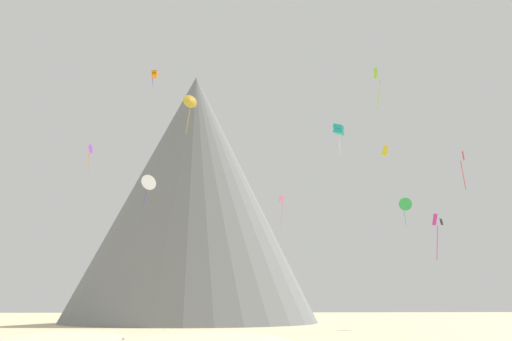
{
  "coord_description": "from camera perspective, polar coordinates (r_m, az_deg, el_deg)",
  "views": [
    {
      "loc": [
        -4.9,
        -36.36,
        4.04
      ],
      "look_at": [
        0.05,
        34.65,
        20.43
      ],
      "focal_mm": 40.21,
      "sensor_mm": 36.0,
      "label": 1
    }
  ],
  "objects": [
    {
      "name": "kite_teal_high",
      "position": [
        81.85,
        8.22,
        4.04
      ],
      "size": [
        1.84,
        1.78,
        4.81
      ],
      "rotation": [
        0.0,
        0.0,
        1.13
      ],
      "color": "teal"
    },
    {
      "name": "kite_magenta_low",
      "position": [
        67.88,
        17.44,
        -5.44
      ],
      "size": [
        0.59,
        0.73,
        5.25
      ],
      "rotation": [
        0.0,
        0.0,
        1.14
      ],
      "color": "#D1339E"
    },
    {
      "name": "kite_yellow_mid",
      "position": [
        67.91,
        12.72,
        1.92
      ],
      "size": [
        0.91,
        0.61,
        1.39
      ],
      "rotation": [
        0.0,
        0.0,
        5.06
      ],
      "color": "yellow"
    },
    {
      "name": "bush_near_right",
      "position": [
        59.98,
        -2.58,
        -16.57
      ],
      "size": [
        3.5,
        3.5,
        0.51
      ],
      "primitive_type": "cone",
      "rotation": [
        0.0,
        0.0,
        5.86
      ],
      "color": "#386633",
      "rests_on": "ground_plane"
    },
    {
      "name": "kite_violet_high",
      "position": [
        93.26,
        -16.2,
        2.03
      ],
      "size": [
        0.64,
        1.51,
        4.41
      ],
      "rotation": [
        0.0,
        0.0,
        4.49
      ],
      "color": "purple"
    },
    {
      "name": "kite_green_mid",
      "position": [
        101.44,
        14.64,
        -3.28
      ],
      "size": [
        2.28,
        1.14,
        4.76
      ],
      "rotation": [
        0.0,
        0.0,
        2.85
      ],
      "color": "green"
    },
    {
      "name": "kite_gold_high",
      "position": [
        92.95,
        -6.56,
        6.83
      ],
      "size": [
        2.45,
        1.59,
        6.66
      ],
      "rotation": [
        0.0,
        0.0,
        0.41
      ],
      "color": "gold"
    },
    {
      "name": "kite_white_mid",
      "position": [
        73.02,
        -10.68,
        -1.22
      ],
      "size": [
        2.09,
        1.67,
        3.81
      ],
      "rotation": [
        0.0,
        0.0,
        3.7
      ],
      "color": "white"
    },
    {
      "name": "kite_orange_high",
      "position": [
        100.02,
        -10.06,
        9.41
      ],
      "size": [
        1.03,
        1.09,
        2.85
      ],
      "rotation": [
        0.0,
        0.0,
        6.14
      ],
      "color": "orange"
    },
    {
      "name": "kite_red_mid",
      "position": [
        79.78,
        19.91,
        0.69
      ],
      "size": [
        0.51,
        0.69,
        5.22
      ],
      "rotation": [
        0.0,
        0.0,
        0.56
      ],
      "color": "red"
    },
    {
      "name": "kite_pink_mid",
      "position": [
        91.74,
        2.57,
        -3.41
      ],
      "size": [
        0.96,
        0.57,
        5.16
      ],
      "rotation": [
        0.0,
        0.0,
        2.63
      ],
      "color": "pink"
    },
    {
      "name": "rock_massif",
      "position": [
        122.02,
        -5.89,
        -2.92
      ],
      "size": [
        72.83,
        72.83,
        52.91
      ],
      "color": "slate",
      "rests_on": "ground_plane"
    },
    {
      "name": "kite_lime_high",
      "position": [
        63.69,
        11.91,
        8.82
      ],
      "size": [
        0.6,
        0.71,
        4.7
      ],
      "rotation": [
        0.0,
        0.0,
        4.25
      ],
      "color": "#8CD133"
    },
    {
      "name": "kite_black_mid",
      "position": [
        86.93,
        17.96,
        -4.88
      ],
      "size": [
        0.68,
        0.69,
        0.92
      ],
      "rotation": [
        0.0,
        0.0,
        3.14
      ],
      "color": "black"
    }
  ]
}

